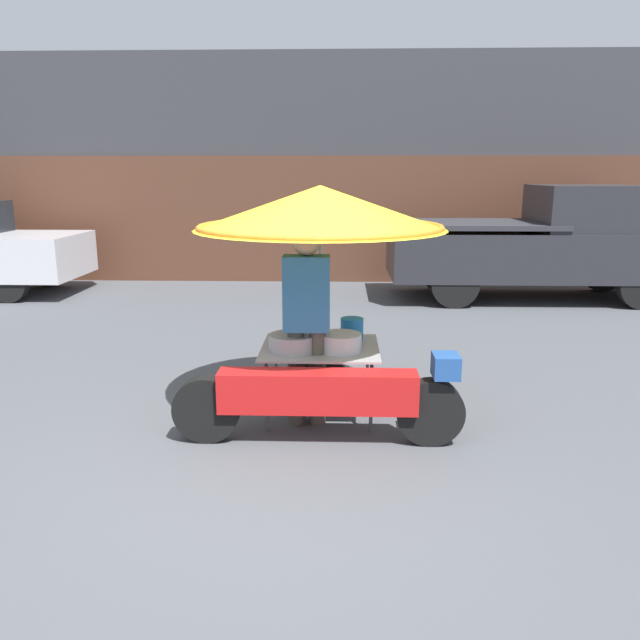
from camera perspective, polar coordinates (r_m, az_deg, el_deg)
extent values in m
plane|color=#4C4F54|center=(4.64, -4.30, -13.56)|extent=(36.00, 36.00, 0.00)
cube|color=#38383D|center=(13.15, -0.19, 13.55)|extent=(28.00, 2.00, 4.28)
cube|color=#563323|center=(12.16, -0.36, 9.14)|extent=(23.80, 0.06, 2.40)
cylinder|color=black|center=(5.02, 10.04, -8.27)|extent=(0.53, 0.14, 0.53)
cylinder|color=black|center=(5.07, -10.33, -8.02)|extent=(0.53, 0.14, 0.53)
cube|color=red|center=(4.91, -0.21, -6.54)|extent=(1.56, 0.24, 0.32)
cube|color=#234C93|center=(4.91, 11.42, -4.13)|extent=(0.20, 0.24, 0.18)
cylinder|color=black|center=(5.78, 0.10, -5.39)|extent=(0.48, 0.14, 0.48)
cylinder|color=#515156|center=(5.16, 4.70, -7.06)|extent=(0.03, 0.03, 0.60)
cylinder|color=#515156|center=(5.87, 4.35, -4.50)|extent=(0.03, 0.03, 0.60)
cylinder|color=#515156|center=(5.19, -4.91, -6.95)|extent=(0.03, 0.03, 0.60)
cylinder|color=#515156|center=(5.89, -4.06, -4.42)|extent=(0.03, 0.03, 0.60)
cube|color=#9E9EA3|center=(5.42, 0.02, -2.55)|extent=(1.01, 0.88, 0.02)
cylinder|color=#B2B2B7|center=(5.30, 0.02, 2.82)|extent=(0.03, 0.03, 1.01)
cone|color=yellow|center=(5.22, 0.02, 10.26)|extent=(2.10, 2.10, 0.36)
torus|color=orange|center=(5.23, 0.02, 8.50)|extent=(2.04, 2.04, 0.05)
cylinder|color=#939399|center=(5.26, -2.52, -2.11)|extent=(0.39, 0.39, 0.15)
cylinder|color=#B7B7BC|center=(5.26, 1.90, -2.06)|extent=(0.35, 0.35, 0.15)
cylinder|color=#1E6BB2|center=(5.62, 2.94, -0.83)|extent=(0.20, 0.20, 0.20)
cylinder|color=#4C473D|center=(5.29, -2.18, -5.23)|extent=(0.14, 0.14, 0.82)
cylinder|color=#4C473D|center=(5.28, -0.23, -5.25)|extent=(0.14, 0.14, 0.82)
cube|color=teal|center=(5.10, -1.25, 2.46)|extent=(0.38, 0.22, 0.62)
sphere|color=tan|center=(5.04, -1.27, 7.16)|extent=(0.22, 0.22, 0.22)
cylinder|color=black|center=(11.47, -26.57, 3.00)|extent=(0.62, 0.20, 0.62)
cylinder|color=black|center=(12.75, -23.54, 4.21)|extent=(0.62, 0.20, 0.62)
cylinder|color=black|center=(12.35, 24.44, 4.17)|extent=(0.76, 0.24, 0.76)
cylinder|color=black|center=(10.09, 12.22, 3.26)|extent=(0.76, 0.24, 0.76)
cylinder|color=black|center=(11.55, 10.92, 4.57)|extent=(0.76, 0.24, 0.76)
cube|color=#28282D|center=(11.10, 19.10, 5.76)|extent=(4.86, 1.77, 0.78)
cube|color=#28282D|center=(11.29, 23.21, 9.40)|extent=(1.65, 1.63, 0.74)
cube|color=#2D2D33|center=(10.81, 14.31, 8.49)|extent=(2.53, 1.70, 0.08)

